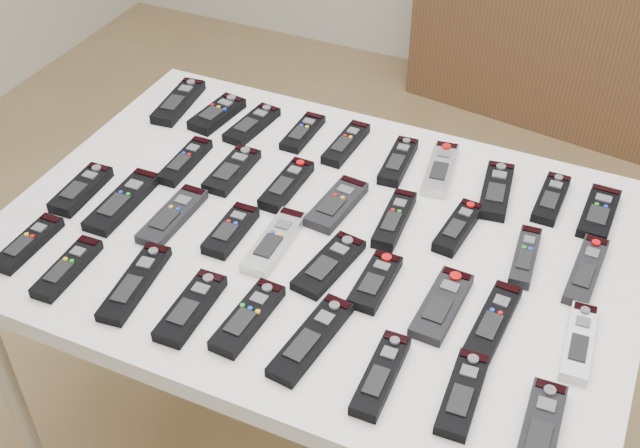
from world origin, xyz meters
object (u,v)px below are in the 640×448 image
at_px(remote_16, 525,256).
at_px(remote_2, 252,125).
at_px(remote_17, 586,271).
at_px(remote_21, 231,230).
at_px(table, 320,253).
at_px(remote_18, 81,189).
at_px(remote_10, 185,161).
at_px(remote_32, 248,317).
at_px(remote_19, 123,201).
at_px(remote_36, 541,429).
at_px(remote_13, 337,204).
at_px(remote_12, 287,185).
at_px(remote_15, 458,227).
at_px(remote_20, 173,216).
at_px(remote_24, 375,282).
at_px(remote_11, 232,170).
at_px(remote_0, 179,102).
at_px(remote_14, 394,219).
at_px(remote_34, 381,375).
at_px(remote_5, 398,161).
at_px(remote_7, 496,191).
at_px(remote_28, 28,243).
at_px(remote_6, 441,169).
at_px(remote_8, 551,199).
at_px(remote_3, 303,132).
at_px(remote_9, 599,213).
at_px(remote_23, 329,265).
at_px(remote_4, 346,144).
at_px(remote_31, 191,308).
at_px(remote_35, 463,394).
at_px(remote_33, 311,339).
at_px(remote_30, 135,283).
at_px(remote_1, 217,114).
at_px(remote_25, 442,305).
at_px(remote_27, 579,342).
at_px(remote_29, 67,268).
at_px(remote_26, 493,320).

bearing_deg(remote_16, remote_2, 159.87).
height_order(remote_17, remote_21, remote_21).
bearing_deg(table, remote_18, -169.28).
bearing_deg(remote_10, remote_32, -46.97).
relative_size(remote_19, remote_36, 1.13).
relative_size(remote_13, remote_21, 1.14).
distance_m(remote_12, remote_15, 0.37).
height_order(remote_20, remote_24, remote_24).
xyz_separation_m(remote_11, remote_21, (0.10, -0.18, 0.00)).
bearing_deg(remote_0, remote_14, -23.95).
relative_size(remote_11, remote_32, 0.93).
height_order(remote_24, remote_34, same).
bearing_deg(remote_5, remote_20, -137.62).
relative_size(table, remote_36, 6.91).
xyz_separation_m(remote_7, remote_24, (-0.13, -0.36, -0.00)).
bearing_deg(remote_21, remote_28, -150.95).
xyz_separation_m(remote_6, remote_8, (0.24, -0.00, -0.00)).
bearing_deg(remote_18, remote_8, 20.21).
bearing_deg(remote_3, remote_9, -1.17).
distance_m(remote_15, remote_23, 0.28).
bearing_deg(remote_10, remote_23, -23.65).
bearing_deg(remote_4, remote_12, -102.84).
height_order(remote_31, remote_35, remote_31).
height_order(remote_32, remote_36, same).
relative_size(remote_2, remote_14, 0.95).
xyz_separation_m(remote_10, remote_32, (0.35, -0.36, 0.00)).
bearing_deg(remote_28, remote_6, 40.34).
bearing_deg(remote_32, remote_12, 109.42).
relative_size(remote_6, remote_28, 1.11).
xyz_separation_m(remote_8, remote_33, (-0.29, -0.56, 0.00)).
bearing_deg(remote_30, remote_11, 84.85).
bearing_deg(remote_23, remote_30, -138.92).
relative_size(remote_1, remote_15, 0.96).
height_order(remote_2, remote_25, same).
bearing_deg(remote_27, remote_19, 176.43).
height_order(remote_9, remote_35, remote_35).
bearing_deg(remote_12, table, -37.62).
height_order(remote_4, remote_18, remote_18).
xyz_separation_m(remote_0, remote_19, (0.10, -0.38, -0.00)).
relative_size(remote_1, remote_29, 0.93).
bearing_deg(remote_36, remote_23, 152.72).
relative_size(remote_11, remote_24, 1.11).
distance_m(remote_9, remote_30, 0.93).
bearing_deg(remote_21, remote_23, -3.15).
distance_m(remote_5, remote_13, 0.20).
height_order(remote_12, remote_29, remote_12).
distance_m(remote_27, remote_36, 0.21).
relative_size(remote_5, remote_11, 1.01).
bearing_deg(remote_14, remote_16, -3.71).
relative_size(remote_12, remote_26, 0.93).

